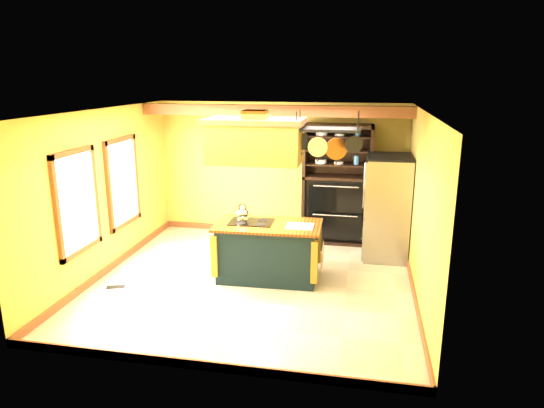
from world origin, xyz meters
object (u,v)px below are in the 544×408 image
(refrigerator, at_px, (386,209))
(hutch, at_px, (337,197))
(kitchen_island, at_px, (268,251))
(pot_rack, at_px, (328,136))
(range_hood, at_px, (255,140))

(refrigerator, distance_m, hutch, 1.17)
(hutch, bearing_deg, refrigerator, -37.40)
(kitchen_island, distance_m, refrigerator, 2.36)
(pot_rack, distance_m, refrigerator, 2.22)
(pot_rack, distance_m, hutch, 2.52)
(kitchen_island, relative_size, range_hood, 1.14)
(range_hood, bearing_deg, refrigerator, 33.15)
(refrigerator, relative_size, hutch, 0.79)
(pot_rack, bearing_deg, hutch, 88.54)
(pot_rack, height_order, hutch, pot_rack)
(kitchen_island, relative_size, pot_rack, 1.65)
(kitchen_island, xyz_separation_m, pot_rack, (0.91, 0.00, 1.87))
(range_hood, bearing_deg, hutch, 60.80)
(pot_rack, xyz_separation_m, hutch, (0.05, 2.07, -1.45))
(range_hood, height_order, hutch, range_hood)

